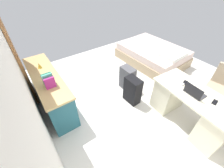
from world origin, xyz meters
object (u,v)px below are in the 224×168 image
suitcase_black (133,90)px  cell_phone_by_mouse (185,83)px  suitcase_spare_grey (127,78)px  laptop (194,92)px  bed (152,54)px  desk (190,108)px  figurine_small (39,66)px  office_chair (218,90)px  credenza (50,90)px  computer_mouse (182,84)px  cell_phone_near_laptop (215,102)px

suitcase_black → cell_phone_by_mouse: cell_phone_by_mouse is taller
suitcase_spare_grey → laptop: bearing=-171.8°
bed → laptop: (-1.91, 1.19, 0.54)m
desk → suitcase_black: desk is taller
cell_phone_by_mouse → figurine_small: bearing=31.0°
office_chair → credenza: (2.03, 2.82, -0.03)m
bed → cell_phone_by_mouse: (-1.65, 1.03, 0.50)m
credenza → figurine_small: (0.31, 0.00, 0.44)m
office_chair → cell_phone_by_mouse: 0.91m
suitcase_spare_grey → computer_mouse: size_ratio=5.88×
bed → cell_phone_by_mouse: 2.01m
desk → bed: bearing=-30.1°
desk → suitcase_black: 1.15m
credenza → suitcase_black: bearing=-122.5°
bed → figurine_small: 3.16m
suitcase_spare_grey → cell_phone_near_laptop: bearing=-169.8°
desk → credenza: credenza is taller
figurine_small → cell_phone_by_mouse: bearing=-133.7°
suitcase_black → suitcase_spare_grey: suitcase_black is taller
desk → laptop: 0.41m
desk → office_chair: (-0.07, -0.86, 0.03)m
laptop → cell_phone_near_laptop: laptop is taller
office_chair → cell_phone_by_mouse: (0.37, 0.76, 0.32)m
credenza → suitcase_spare_grey: (-0.53, -1.65, -0.10)m
bed → figurine_small: figurine_small is taller
bed → computer_mouse: computer_mouse is taller
computer_mouse → cell_phone_by_mouse: computer_mouse is taller
bed → suitcase_black: size_ratio=3.21×
credenza → suitcase_spare_grey: size_ratio=3.06×
credenza → computer_mouse: (-1.66, -1.95, 0.36)m
desk → laptop: laptop is taller
cell_phone_by_mouse → office_chair: bearing=-131.2°
laptop → suitcase_black: bearing=23.6°
cell_phone_by_mouse → figurine_small: (1.96, 2.06, 0.09)m
suitcase_black → computer_mouse: (-0.73, -0.49, 0.44)m
suitcase_black → figurine_small: (1.24, 1.47, 0.53)m
figurine_small → laptop: bearing=-139.5°
desk → cell_phone_near_laptop: cell_phone_near_laptop is taller
laptop → cell_phone_near_laptop: 0.32m
credenza → suitcase_black: (-0.93, -1.46, -0.08)m
suitcase_spare_grey → cell_phone_near_laptop: size_ratio=4.32×
computer_mouse → figurine_small: (1.97, 1.96, 0.08)m
laptop → suitcase_spare_grey: bearing=10.1°
suitcase_black → cell_phone_near_laptop: size_ratio=4.51×
suitcase_black → suitcase_spare_grey: bearing=-27.6°
laptop → computer_mouse: (0.26, -0.06, -0.03)m
office_chair → bed: bearing=-7.7°
office_chair → desk: bearing=85.6°
bed → cell_phone_near_laptop: (-2.21, 1.08, 0.50)m
credenza → cell_phone_by_mouse: 2.66m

